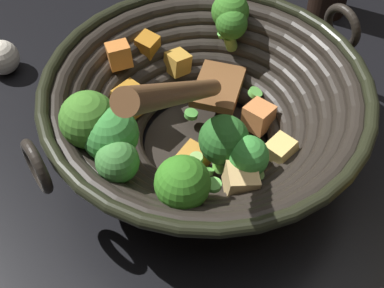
% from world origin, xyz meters
% --- Properties ---
extents(ground_plane, '(4.00, 4.00, 0.00)m').
position_xyz_m(ground_plane, '(0.00, 0.00, 0.00)').
color(ground_plane, black).
extents(wok, '(0.36, 0.35, 0.27)m').
position_xyz_m(wok, '(-0.00, 0.00, 0.07)').
color(wok, black).
rests_on(wok, ground).
extents(garlic_bulb, '(0.04, 0.04, 0.04)m').
position_xyz_m(garlic_bulb, '(0.14, 0.25, 0.02)').
color(garlic_bulb, silver).
rests_on(garlic_bulb, ground).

